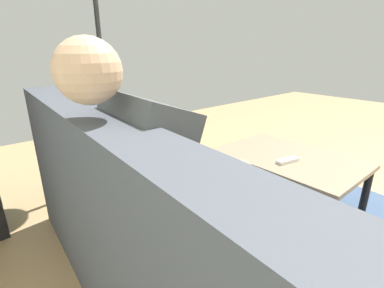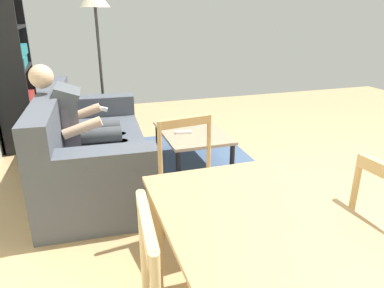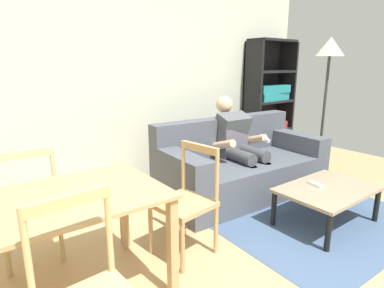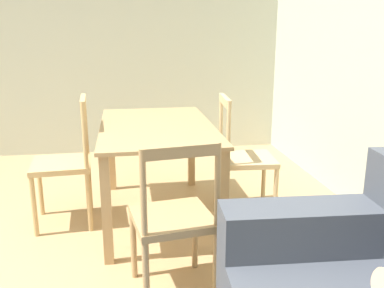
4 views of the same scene
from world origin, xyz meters
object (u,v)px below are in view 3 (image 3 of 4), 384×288
tv_remote (315,184)px  person_lounging (237,143)px  couch (240,166)px  dining_chair_facing_couch (186,202)px  coffee_table (328,192)px  dining_table (48,217)px  bookshelf (268,108)px  dining_chair_near_wall (28,206)px  floor_lamp (329,60)px

tv_remote → person_lounging: bearing=-75.1°
couch → dining_chair_facing_couch: dining_chair_facing_couch is taller
coffee_table → tv_remote: tv_remote is taller
tv_remote → dining_table: (-2.38, 0.32, 0.25)m
bookshelf → dining_chair_facing_couch: (-2.69, -1.43, -0.40)m
dining_table → dining_chair_facing_couch: 1.05m
dining_chair_near_wall → dining_table: bearing=-89.8°
dining_table → dining_chair_near_wall: dining_chair_near_wall is taller
person_lounging → dining_chair_near_wall: person_lounging is taller
dining_table → dining_chair_facing_couch: bearing=0.2°
dining_chair_facing_couch → bookshelf: bearing=28.0°
couch → coffee_table: 1.09m
dining_chair_facing_couch → person_lounging: bearing=29.0°
coffee_table → dining_chair_near_wall: (-2.43, 1.11, 0.12)m
couch → dining_chair_facing_couch: bearing=-153.0°
dining_chair_near_wall → couch: bearing=-0.7°
person_lounging → dining_chair_facing_couch: person_lounging is taller
person_lounging → floor_lamp: size_ratio=0.62×
dining_chair_facing_couch → coffee_table: bearing=-17.2°
couch → floor_lamp: size_ratio=1.11×
couch → floor_lamp: bearing=-11.6°
floor_lamp → dining_table: bearing=-173.8°
person_lounging → tv_remote: (0.04, -1.04, -0.21)m
dining_chair_near_wall → dining_chair_facing_couch: dining_chair_near_wall is taller
dining_table → floor_lamp: bearing=6.2°
tv_remote → floor_lamp: bearing=-137.7°
coffee_table → dining_table: bearing=170.0°
couch → dining_chair_near_wall: 2.33m
dining_table → dining_chair_facing_couch: (1.04, 0.00, -0.19)m
tv_remote → dining_chair_facing_couch: bearing=-1.0°
couch → person_lounging: person_lounging is taller
couch → dining_chair_near_wall: (-2.32, 0.03, 0.12)m
coffee_table → dining_chair_near_wall: 2.67m
tv_remote → couch: bearing=-74.3°
bookshelf → dining_chair_near_wall: (-3.73, -0.75, -0.40)m
coffee_table → tv_remote: bearing=112.8°
tv_remote → floor_lamp: size_ratio=0.09×
tv_remote → floor_lamp: floor_lamp is taller
bookshelf → dining_chair_near_wall: bookshelf is taller
person_lounging → dining_chair_facing_couch: bearing=-151.0°
bookshelf → dining_table: 4.00m
couch → dining_chair_near_wall: bearing=179.3°
tv_remote → bookshelf: size_ratio=0.09×
coffee_table → tv_remote: 0.13m
dining_table → couch: bearing=15.9°
coffee_table → tv_remote: size_ratio=5.66×
tv_remote → dining_table: 2.41m
person_lounging → dining_chair_facing_couch: size_ratio=1.28×
coffee_table → dining_chair_facing_couch: dining_chair_facing_couch is taller
bookshelf → dining_table: bearing=-158.9°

